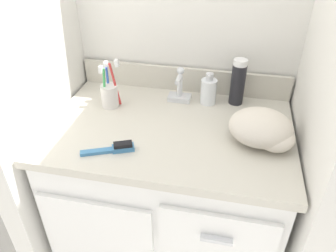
% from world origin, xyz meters
% --- Properties ---
extents(wall_back, '(1.05, 0.08, 2.20)m').
position_xyz_m(wall_back, '(0.00, 0.34, 1.10)').
color(wall_back, silver).
rests_on(wall_back, ground_plane).
extents(wall_left, '(0.08, 0.66, 2.20)m').
position_xyz_m(wall_left, '(-0.48, 0.00, 1.10)').
color(wall_left, silver).
rests_on(wall_left, ground_plane).
extents(vanity, '(0.87, 0.60, 0.79)m').
position_xyz_m(vanity, '(-0.00, -0.00, 0.41)').
color(vanity, white).
rests_on(vanity, ground_plane).
extents(backsplash, '(0.87, 0.02, 0.10)m').
position_xyz_m(backsplash, '(0.00, 0.28, 0.84)').
color(backsplash, beige).
rests_on(backsplash, vanity).
extents(sink_faucet, '(0.09, 0.09, 0.14)m').
position_xyz_m(sink_faucet, '(0.00, 0.19, 0.84)').
color(sink_faucet, silver).
rests_on(sink_faucet, vanity).
extents(toothbrush_cup, '(0.08, 0.08, 0.19)m').
position_xyz_m(toothbrush_cup, '(-0.26, 0.09, 0.84)').
color(toothbrush_cup, silver).
rests_on(toothbrush_cup, vanity).
extents(soap_dispenser, '(0.06, 0.07, 0.13)m').
position_xyz_m(soap_dispenser, '(0.11, 0.20, 0.84)').
color(soap_dispenser, white).
rests_on(soap_dispenser, vanity).
extents(shaving_cream_can, '(0.06, 0.06, 0.18)m').
position_xyz_m(shaving_cream_can, '(0.22, 0.22, 0.88)').
color(shaving_cream_can, black).
rests_on(shaving_cream_can, vanity).
extents(hairbrush, '(0.17, 0.09, 0.03)m').
position_xyz_m(hairbrush, '(-0.14, -0.17, 0.80)').
color(hairbrush, teal).
rests_on(hairbrush, vanity).
extents(hand_towel, '(0.21, 0.19, 0.11)m').
position_xyz_m(hand_towel, '(0.32, -0.03, 0.84)').
color(hand_towel, beige).
rests_on(hand_towel, vanity).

